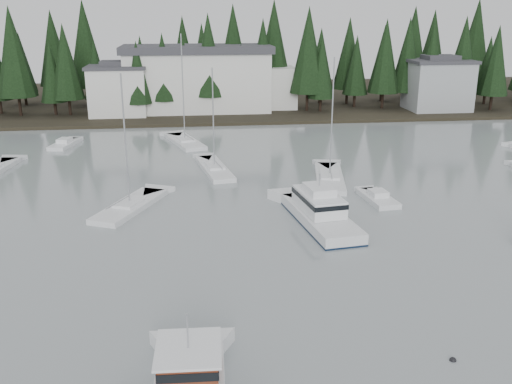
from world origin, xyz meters
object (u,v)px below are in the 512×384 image
Objects in this scene: harbor_inn at (210,79)px; sailboat_6 at (185,143)px; sailboat_4 at (329,180)px; sailboat_7 at (214,170)px; cabin_cruiser_center at (320,214)px; runabout_1 at (378,200)px; runabout_3 at (65,145)px; house_west at (118,90)px; house_east_a at (438,84)px; sailboat_2 at (130,208)px.

sailboat_6 is at bearing -100.45° from harbor_inn.
sailboat_4 is 1.12× the size of sailboat_7.
cabin_cruiser_center reaches higher than runabout_1.
sailboat_6 is 2.29× the size of runabout_3.
runabout_1 is 0.88× the size of runabout_3.
sailboat_6 reaches higher than sailboat_4.
house_east_a is (54.00, -1.00, 0.25)m from house_west.
cabin_cruiser_center is 41.48m from runabout_3.
harbor_inn is 44.43m from sailboat_4.
sailboat_7 reaches higher than cabin_cruiser_center.
sailboat_6 reaches higher than house_west.
sailboat_6 is 1.25× the size of sailboat_7.
harbor_inn is 31.24m from runabout_3.
house_east_a is at bearing -25.60° from sailboat_4.
sailboat_4 reaches higher than runabout_1.
house_west is at bearing 10.36° from sailboat_6.
runabout_3 is (-15.66, 0.32, 0.06)m from sailboat_6.
house_west is 0.65× the size of sailboat_6.
house_west is at bearing 12.60° from sailboat_7.
house_west is 54.88m from runabout_1.
house_west is 21.07m from runabout_3.
harbor_inn is at bearing -27.95° from runabout_3.
harbor_inn is 38.10m from sailboat_7.
sailboat_7 is at bearing -67.87° from house_west.
runabout_3 is at bearing 43.31° from sailboat_7.
sailboat_4 is at bearing -46.78° from sailboat_2.
sailboat_2 is 1.06× the size of sailboat_7.
house_west is 47.30m from sailboat_4.
sailboat_7 is at bearing -91.66° from harbor_inn.
sailboat_2 is (-16.16, 5.34, -0.66)m from cabin_cruiser_center.
sailboat_2 is 14.37m from sailboat_7.
house_east_a is 1.65× the size of runabout_3.
house_east_a is at bearing -59.47° from runabout_3.
sailboat_2 is 0.85× the size of sailboat_6.
harbor_inn is at bearing -0.74° from cabin_cruiser_center.
sailboat_2 reaches higher than house_east_a.
cabin_cruiser_center is 1.80× the size of runabout_3.
house_west is 54.01m from house_east_a.
cabin_cruiser_center is at bearing -164.50° from sailboat_7.
sailboat_4 is (25.78, -39.39, -4.59)m from house_west.
sailboat_2 is at bearing -136.86° from house_east_a.
runabout_1 is at bearing -139.47° from sailboat_7.
sailboat_2 reaches higher than sailboat_7.
runabout_3 is at bearing -103.99° from house_west.
cabin_cruiser_center reaches higher than runabout_3.
sailboat_4 is 0.89× the size of sailboat_6.
sailboat_7 reaches higher than runabout_3.
cabin_cruiser_center is 33.19m from sailboat_6.
runabout_1 is at bearing -66.62° from sailboat_2.
cabin_cruiser_center is at bearing 173.26° from sailboat_4.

